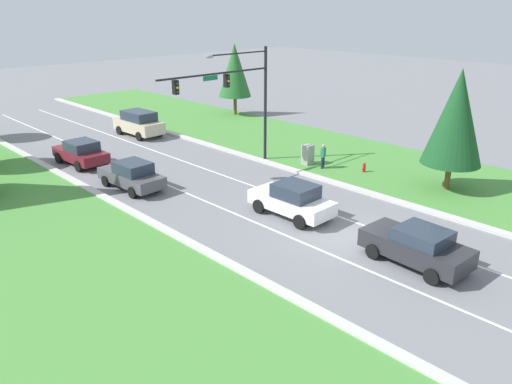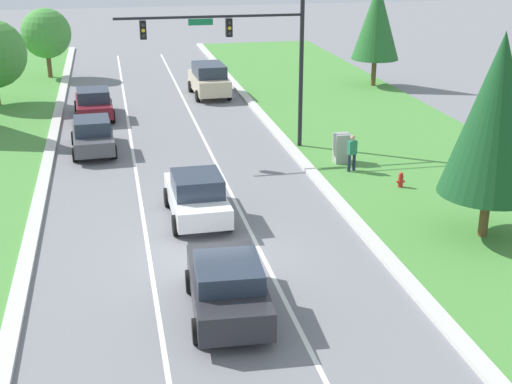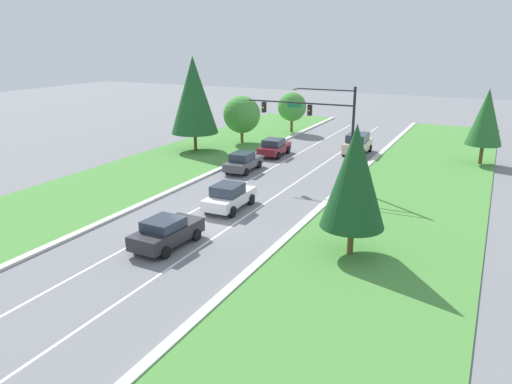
{
  "view_description": "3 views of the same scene",
  "coord_description": "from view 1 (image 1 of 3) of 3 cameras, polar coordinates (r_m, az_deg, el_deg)",
  "views": [
    {
      "loc": [
        -17.56,
        -12.05,
        10.18
      ],
      "look_at": [
        -0.58,
        5.58,
        0.98
      ],
      "focal_mm": 35.0,
      "sensor_mm": 36.0,
      "label": 1
    },
    {
      "loc": [
        -2.67,
        -20.35,
        9.94
      ],
      "look_at": [
        2.33,
        3.66,
        0.87
      ],
      "focal_mm": 50.0,
      "sensor_mm": 36.0,
      "label": 2
    },
    {
      "loc": [
        15.64,
        -24.06,
        11.01
      ],
      "look_at": [
        1.55,
        4.89,
        1.04
      ],
      "focal_mm": 35.0,
      "sensor_mm": 36.0,
      "label": 3
    }
  ],
  "objects": [
    {
      "name": "charcoal_sedan",
      "position": [
        21.79,
        17.9,
        -5.86
      ],
      "size": [
        2.31,
        4.57,
        1.65
      ],
      "rotation": [
        0.0,
        0.0,
        -0.05
      ],
      "color": "#28282D",
      "rests_on": "ground_plane"
    },
    {
      "name": "conifer_near_right_tree",
      "position": [
        30.17,
        21.91,
        7.91
      ],
      "size": [
        3.36,
        3.36,
        7.0
      ],
      "color": "brown",
      "rests_on": "ground_plane"
    },
    {
      "name": "traffic_signal_mast",
      "position": [
        32.22,
        -2.13,
        11.63
      ],
      "size": [
        8.59,
        0.41,
        7.67
      ],
      "color": "black",
      "rests_on": "ground_plane"
    },
    {
      "name": "utility_cabinet",
      "position": [
        33.83,
        5.92,
        4.22
      ],
      "size": [
        0.7,
        0.6,
        1.39
      ],
      "color": "#9E9E99",
      "rests_on": "ground_plane"
    },
    {
      "name": "curb_strip_left",
      "position": [
        19.73,
        0.65,
        -10.21
      ],
      "size": [
        0.5,
        90.0,
        0.15
      ],
      "color": "beige",
      "rests_on": "ground_plane"
    },
    {
      "name": "fire_hydrant",
      "position": [
        32.85,
        12.24,
        2.7
      ],
      "size": [
        0.34,
        0.2,
        0.7
      ],
      "color": "red",
      "rests_on": "ground_plane"
    },
    {
      "name": "white_sedan",
      "position": [
        25.43,
        4.18,
        -0.89
      ],
      "size": [
        2.15,
        4.54,
        1.76
      ],
      "rotation": [
        0.0,
        0.0,
        0.02
      ],
      "color": "white",
      "rests_on": "ground_plane"
    },
    {
      "name": "grass_verge_left",
      "position": [
        17.1,
        -12.54,
        -16.34
      ],
      "size": [
        10.0,
        90.0,
        0.08
      ],
      "color": "#4C8E3D",
      "rests_on": "ground_plane"
    },
    {
      "name": "ground_plane",
      "position": [
        23.6,
        10.52,
        -5.32
      ],
      "size": [
        160.0,
        160.0,
        0.0
      ],
      "primitive_type": "plane",
      "color": "slate"
    },
    {
      "name": "conifer_far_right_tree",
      "position": [
        49.01,
        -2.45,
        13.74
      ],
      "size": [
        3.12,
        3.12,
        6.84
      ],
      "color": "brown",
      "rests_on": "ground_plane"
    },
    {
      "name": "pedestrian",
      "position": [
        32.98,
        7.68,
        4.15
      ],
      "size": [
        0.43,
        0.32,
        1.69
      ],
      "rotation": [
        0.0,
        0.0,
        3.42
      ],
      "color": "#232842",
      "rests_on": "ground_plane"
    },
    {
      "name": "curb_strip_right",
      "position": [
        28.03,
        17.36,
        -1.51
      ],
      "size": [
        0.5,
        90.0,
        0.15
      ],
      "color": "beige",
      "rests_on": "ground_plane"
    },
    {
      "name": "lane_stripe_inner_right",
      "position": [
        24.97,
        12.97,
        -4.01
      ],
      "size": [
        0.14,
        81.0,
        0.01
      ],
      "color": "white",
      "rests_on": "ground_plane"
    },
    {
      "name": "burgundy_sedan",
      "position": [
        35.74,
        -19.37,
        4.29
      ],
      "size": [
        2.26,
        4.52,
        1.67
      ],
      "rotation": [
        0.0,
        0.0,
        0.04
      ],
      "color": "maroon",
      "rests_on": "ground_plane"
    },
    {
      "name": "graphite_sedan",
      "position": [
        30.11,
        -14.01,
        1.88
      ],
      "size": [
        2.16,
        4.62,
        1.67
      ],
      "rotation": [
        0.0,
        0.0,
        0.05
      ],
      "color": "#4C4C51",
      "rests_on": "ground_plane"
    },
    {
      "name": "grass_verge_right",
      "position": [
        32.53,
        21.93,
        0.9
      ],
      "size": [
        10.0,
        90.0,
        0.08
      ],
      "color": "#4C8E3D",
      "rests_on": "ground_plane"
    },
    {
      "name": "champagne_suv",
      "position": [
        42.54,
        -13.25,
        7.68
      ],
      "size": [
        2.3,
        4.8,
        2.05
      ],
      "rotation": [
        0.0,
        0.0,
        0.03
      ],
      "color": "beige",
      "rests_on": "ground_plane"
    },
    {
      "name": "lane_stripe_inner_left",
      "position": [
        22.3,
        7.77,
        -6.76
      ],
      "size": [
        0.14,
        81.0,
        0.01
      ],
      "color": "white",
      "rests_on": "ground_plane"
    }
  ]
}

